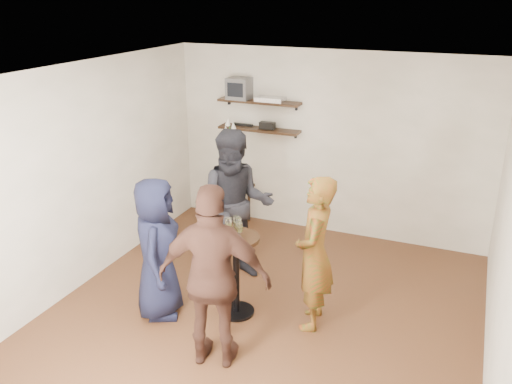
# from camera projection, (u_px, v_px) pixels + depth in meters

# --- Properties ---
(room) EXTENTS (4.58, 5.08, 2.68)m
(room) POSITION_uv_depth(u_px,v_px,m) (261.00, 207.00, 5.40)
(room) COLOR #472317
(room) RESTS_ON ground
(shelf_upper) EXTENTS (1.20, 0.25, 0.04)m
(shelf_upper) POSITION_uv_depth(u_px,v_px,m) (259.00, 102.00, 7.62)
(shelf_upper) COLOR black
(shelf_upper) RESTS_ON room
(shelf_lower) EXTENTS (1.20, 0.25, 0.04)m
(shelf_lower) POSITION_uv_depth(u_px,v_px,m) (259.00, 129.00, 7.76)
(shelf_lower) COLOR black
(shelf_lower) RESTS_ON room
(crt_monitor) EXTENTS (0.32, 0.30, 0.30)m
(crt_monitor) POSITION_uv_depth(u_px,v_px,m) (240.00, 88.00, 7.67)
(crt_monitor) COLOR #59595B
(crt_monitor) RESTS_ON shelf_upper
(dvd_deck) EXTENTS (0.40, 0.24, 0.06)m
(dvd_deck) POSITION_uv_depth(u_px,v_px,m) (270.00, 99.00, 7.54)
(dvd_deck) COLOR silver
(dvd_deck) RESTS_ON shelf_upper
(radio) EXTENTS (0.22, 0.10, 0.10)m
(radio) POSITION_uv_depth(u_px,v_px,m) (267.00, 126.00, 7.69)
(radio) COLOR black
(radio) RESTS_ON shelf_lower
(power_strip) EXTENTS (0.30, 0.05, 0.03)m
(power_strip) POSITION_uv_depth(u_px,v_px,m) (243.00, 125.00, 7.89)
(power_strip) COLOR black
(power_strip) RESTS_ON shelf_lower
(side_table) EXTENTS (0.62, 0.62, 0.62)m
(side_table) POSITION_uv_depth(u_px,v_px,m) (231.00, 191.00, 8.04)
(side_table) COLOR black
(side_table) RESTS_ON room
(vase_lilies) EXTENTS (0.20, 0.21, 1.04)m
(vase_lilies) POSITION_uv_depth(u_px,v_px,m) (230.00, 164.00, 7.89)
(vase_lilies) COLOR silver
(vase_lilies) RESTS_ON side_table
(drinks_table) EXTENTS (0.50, 0.50, 0.92)m
(drinks_table) POSITION_uv_depth(u_px,v_px,m) (236.00, 265.00, 5.75)
(drinks_table) COLOR black
(drinks_table) RESTS_ON room
(wine_glass_fl) EXTENTS (0.07, 0.07, 0.21)m
(wine_glass_fl) POSITION_uv_depth(u_px,v_px,m) (228.00, 225.00, 5.57)
(wine_glass_fl) COLOR silver
(wine_glass_fl) RESTS_ON drinks_table
(wine_glass_fr) EXTENTS (0.06, 0.06, 0.19)m
(wine_glass_fr) POSITION_uv_depth(u_px,v_px,m) (240.00, 228.00, 5.54)
(wine_glass_fr) COLOR silver
(wine_glass_fr) RESTS_ON drinks_table
(wine_glass_bl) EXTENTS (0.07, 0.07, 0.20)m
(wine_glass_bl) POSITION_uv_depth(u_px,v_px,m) (236.00, 222.00, 5.65)
(wine_glass_bl) COLOR silver
(wine_glass_bl) RESTS_ON drinks_table
(wine_glass_br) EXTENTS (0.07, 0.07, 0.21)m
(wine_glass_br) POSITION_uv_depth(u_px,v_px,m) (238.00, 224.00, 5.59)
(wine_glass_br) COLOR silver
(wine_glass_br) RESTS_ON drinks_table
(person_plaid) EXTENTS (0.49, 0.66, 1.65)m
(person_plaid) POSITION_uv_depth(u_px,v_px,m) (315.00, 253.00, 5.49)
(person_plaid) COLOR #B62C14
(person_plaid) RESTS_ON room
(person_dark) EXTENTS (1.11, 1.01, 1.85)m
(person_dark) POSITION_uv_depth(u_px,v_px,m) (236.00, 206.00, 6.41)
(person_dark) COLOR black
(person_dark) RESTS_ON room
(person_navy) EXTENTS (0.75, 0.89, 1.56)m
(person_navy) POSITION_uv_depth(u_px,v_px,m) (157.00, 248.00, 5.69)
(person_navy) COLOR black
(person_navy) RESTS_ON room
(person_brown) EXTENTS (1.11, 0.63, 1.79)m
(person_brown) POSITION_uv_depth(u_px,v_px,m) (214.00, 278.00, 4.88)
(person_brown) COLOR #3F241B
(person_brown) RESTS_ON room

